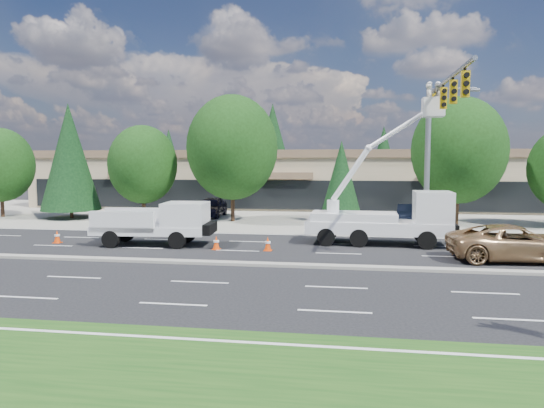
% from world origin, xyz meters
% --- Properties ---
extents(ground, '(140.00, 140.00, 0.00)m').
position_xyz_m(ground, '(0.00, 0.00, 0.00)').
color(ground, black).
rests_on(ground, ground).
extents(concrete_apron, '(140.00, 22.00, 0.01)m').
position_xyz_m(concrete_apron, '(0.00, 20.00, 0.01)').
color(concrete_apron, gray).
rests_on(concrete_apron, ground).
extents(road_median, '(120.00, 0.55, 0.12)m').
position_xyz_m(road_median, '(0.00, 0.00, 0.06)').
color(road_median, gray).
rests_on(road_median, ground).
extents(strip_mall, '(50.40, 15.40, 5.50)m').
position_xyz_m(strip_mall, '(0.00, 29.97, 2.83)').
color(strip_mall, tan).
rests_on(strip_mall, ground).
extents(tree_front_a, '(5.14, 5.14, 7.14)m').
position_xyz_m(tree_front_a, '(-22.00, 15.00, 4.18)').
color(tree_front_a, '#332114').
rests_on(tree_front_a, ground).
extents(tree_front_b, '(4.54, 4.54, 8.95)m').
position_xyz_m(tree_front_b, '(-16.00, 15.00, 4.80)').
color(tree_front_b, '#332114').
rests_on(tree_front_b, ground).
extents(tree_front_c, '(5.20, 5.20, 7.22)m').
position_xyz_m(tree_front_c, '(-10.00, 15.00, 4.22)').
color(tree_front_c, '#332114').
rests_on(tree_front_c, ground).
extents(tree_front_d, '(6.74, 6.74, 9.35)m').
position_xyz_m(tree_front_d, '(-3.00, 15.00, 5.48)').
color(tree_front_d, '#332114').
rests_on(tree_front_d, ground).
extents(tree_front_e, '(3.02, 3.02, 5.96)m').
position_xyz_m(tree_front_e, '(5.00, 15.00, 3.19)').
color(tree_front_e, '#332114').
rests_on(tree_front_e, ground).
extents(tree_front_f, '(6.42, 6.42, 8.91)m').
position_xyz_m(tree_front_f, '(13.00, 15.00, 5.22)').
color(tree_front_f, '#332114').
rests_on(tree_front_f, ground).
extents(tree_back_a, '(4.44, 4.44, 8.74)m').
position_xyz_m(tree_back_a, '(-18.00, 42.00, 4.69)').
color(tree_back_a, '#332114').
rests_on(tree_back_a, ground).
extents(tree_back_b, '(6.03, 6.03, 11.89)m').
position_xyz_m(tree_back_b, '(-4.00, 42.00, 6.38)').
color(tree_back_b, '#332114').
rests_on(tree_back_b, ground).
extents(tree_back_c, '(4.50, 4.50, 8.87)m').
position_xyz_m(tree_back_c, '(10.00, 42.00, 4.76)').
color(tree_back_c, '#332114').
rests_on(tree_back_c, ground).
extents(tree_back_d, '(4.75, 4.75, 9.36)m').
position_xyz_m(tree_back_d, '(22.00, 42.00, 5.02)').
color(tree_back_d, '#332114').
rests_on(tree_back_d, ground).
extents(signal_mast, '(2.76, 10.16, 9.00)m').
position_xyz_m(signal_mast, '(10.03, 7.04, 6.06)').
color(signal_mast, gray).
rests_on(signal_mast, ground).
extents(utility_pickup, '(6.12, 2.68, 2.29)m').
position_xyz_m(utility_pickup, '(-4.49, 4.23, 0.95)').
color(utility_pickup, white).
rests_on(utility_pickup, ground).
extents(bucket_truck, '(8.12, 2.72, 8.54)m').
position_xyz_m(bucket_truck, '(7.80, 6.17, 1.85)').
color(bucket_truck, white).
rests_on(bucket_truck, ground).
extents(traffic_cone_a, '(0.40, 0.40, 0.70)m').
position_xyz_m(traffic_cone_a, '(-10.30, 4.07, 0.34)').
color(traffic_cone_a, '#EC3F07').
rests_on(traffic_cone_a, ground).
extents(traffic_cone_b, '(0.40, 0.40, 0.70)m').
position_xyz_m(traffic_cone_b, '(-1.15, 3.43, 0.34)').
color(traffic_cone_b, '#EC3F07').
rests_on(traffic_cone_b, ground).
extents(traffic_cone_c, '(0.40, 0.40, 0.70)m').
position_xyz_m(traffic_cone_c, '(1.48, 3.50, 0.34)').
color(traffic_cone_c, '#EC3F07').
rests_on(traffic_cone_c, ground).
extents(minivan, '(5.92, 2.94, 1.61)m').
position_xyz_m(minivan, '(12.85, 2.67, 0.81)').
color(minivan, '#A1794E').
rests_on(minivan, ground).
extents(parked_car_west, '(2.03, 4.77, 1.61)m').
position_xyz_m(parked_car_west, '(-5.39, 17.65, 0.80)').
color(parked_car_west, black).
rests_on(parked_car_west, ground).
extents(parked_car_east, '(2.05, 4.28, 1.35)m').
position_xyz_m(parked_car_east, '(9.82, 16.00, 0.68)').
color(parked_car_east, black).
rests_on(parked_car_east, ground).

